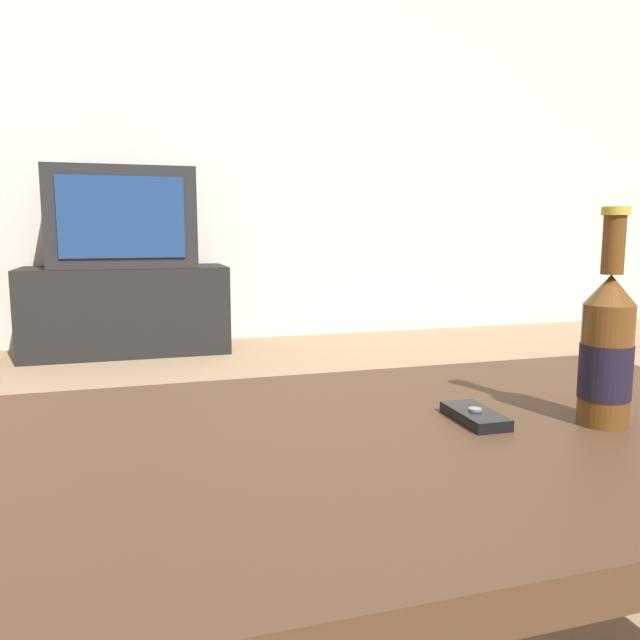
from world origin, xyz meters
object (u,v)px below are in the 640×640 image
(television, at_px, (122,218))
(cell_phone, at_px, (475,416))
(tv_stand, at_px, (127,310))
(beer_bottle, at_px, (607,350))

(television, xyz_separation_m, cell_phone, (0.43, -2.72, -0.29))
(tv_stand, relative_size, cell_phone, 10.07)
(tv_stand, bearing_deg, beer_bottle, -78.35)
(beer_bottle, distance_m, cell_phone, 0.18)
(tv_stand, height_order, cell_phone, tv_stand)
(television, xyz_separation_m, beer_bottle, (0.57, -2.78, -0.21))
(cell_phone, bearing_deg, tv_stand, 100.60)
(beer_bottle, relative_size, cell_phone, 2.59)
(tv_stand, xyz_separation_m, television, (0.00, -0.00, 0.48))
(beer_bottle, xyz_separation_m, cell_phone, (-0.14, 0.06, -0.09))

